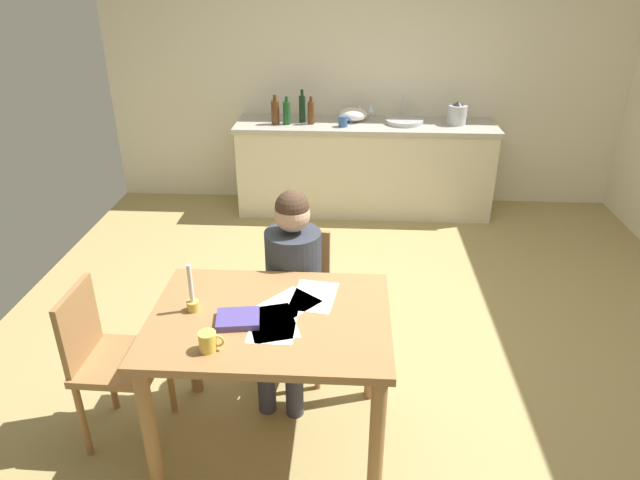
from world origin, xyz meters
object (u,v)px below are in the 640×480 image
at_px(person_seated, 291,280).
at_px(bottle_oil, 275,112).
at_px(book_magazine, 238,319).
at_px(mixing_bowl, 353,114).
at_px(stovetop_kettle, 457,114).
at_px(bottle_wine_red, 302,108).
at_px(sink_unit, 404,121).
at_px(chair_at_table, 297,295).
at_px(teacup_on_counter, 343,121).
at_px(coffee_mug, 208,341).
at_px(bottle_vinegar, 287,112).
at_px(candlestick, 192,298).
at_px(bottle_sauce, 311,112).
at_px(wine_glass_by_kettle, 360,108).
at_px(dining_table, 271,337).
at_px(wine_glass_near_sink, 371,108).
at_px(chair_side_empty, 109,357).

distance_m(person_seated, bottle_oil, 2.62).
distance_m(book_magazine, mixing_bowl, 3.36).
bearing_deg(stovetop_kettle, bottle_wine_red, -179.53).
bearing_deg(book_magazine, bottle_oil, 85.81).
height_order(person_seated, sink_unit, person_seated).
height_order(chair_at_table, teacup_on_counter, teacup_on_counter).
distance_m(bottle_oil, teacup_on_counter, 0.65).
bearing_deg(coffee_mug, person_seated, 71.26).
height_order(bottle_vinegar, mixing_bowl, bottle_vinegar).
bearing_deg(candlestick, stovetop_kettle, 61.15).
relative_size(bottle_vinegar, bottle_sauce, 1.01).
distance_m(coffee_mug, wine_glass_by_kettle, 3.66).
relative_size(dining_table, coffee_mug, 10.08).
xyz_separation_m(dining_table, wine_glass_near_sink, (0.55, 3.32, 0.35)).
relative_size(bottle_wine_red, wine_glass_by_kettle, 2.04).
xyz_separation_m(bottle_wine_red, wine_glass_near_sink, (0.66, 0.16, -0.03)).
distance_m(person_seated, sink_unit, 2.79).
distance_m(chair_at_table, bottle_oil, 2.51).
bearing_deg(sink_unit, wine_glass_by_kettle, 161.25).
relative_size(sink_unit, teacup_on_counter, 2.90).
xyz_separation_m(mixing_bowl, wine_glass_by_kettle, (0.06, 0.07, 0.05)).
height_order(dining_table, chair_side_empty, chair_side_empty).
bearing_deg(wine_glass_by_kettle, person_seated, -97.99).
distance_m(candlestick, teacup_on_counter, 3.07).
xyz_separation_m(coffee_mug, candlestick, (-0.15, 0.30, 0.02)).
bearing_deg(mixing_bowl, person_seated, -96.89).
bearing_deg(stovetop_kettle, chair_at_table, -117.42).
relative_size(chair_side_empty, sink_unit, 2.45).
relative_size(chair_at_table, bottle_sauce, 3.29).
height_order(sink_unit, bottle_vinegar, bottle_vinegar).
xyz_separation_m(dining_table, coffee_mug, (-0.22, -0.28, 0.17)).
distance_m(coffee_mug, bottle_oil, 3.37).
height_order(coffee_mug, bottle_oil, bottle_oil).
distance_m(person_seated, book_magazine, 0.62).
bearing_deg(candlestick, dining_table, -3.81).
xyz_separation_m(chair_side_empty, mixing_bowl, (1.21, 3.24, 0.47)).
bearing_deg(wine_glass_near_sink, bottle_wine_red, -166.22).
bearing_deg(sink_unit, mixing_bowl, 171.35).
xyz_separation_m(candlestick, stovetop_kettle, (1.73, 3.15, 0.14)).
xyz_separation_m(chair_at_table, bottle_vinegar, (-0.32, 2.41, 0.52)).
height_order(bottle_oil, bottle_vinegar, bottle_oil).
distance_m(bottle_vinegar, mixing_bowl, 0.65).
bearing_deg(dining_table, chair_side_empty, 179.23).
distance_m(bottle_oil, wine_glass_near_sink, 0.94).
xyz_separation_m(person_seated, teacup_on_counter, (0.24, 2.50, 0.27)).
xyz_separation_m(coffee_mug, wine_glass_by_kettle, (0.66, 3.60, 0.17)).
xyz_separation_m(chair_side_empty, candlestick, (0.46, 0.01, 0.36)).
distance_m(wine_glass_near_sink, wine_glass_by_kettle, 0.11).
bearing_deg(chair_at_table, chair_side_empty, -143.80).
bearing_deg(wine_glass_near_sink, bottle_oil, -165.26).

